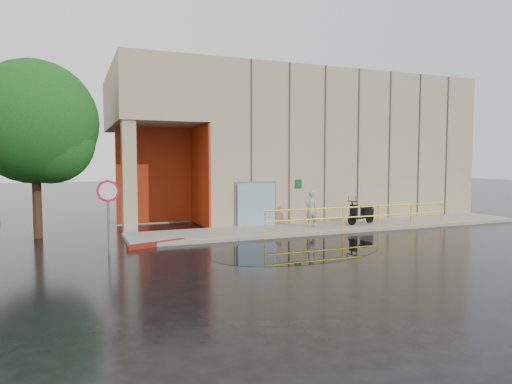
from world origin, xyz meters
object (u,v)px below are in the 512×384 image
scooter (362,208)px  red_curb (157,244)px  tree_near (39,127)px  person (311,209)px  stop_sign (108,200)px

scooter → red_curb: 10.29m
scooter → tree_near: (-14.33, 2.36, 3.69)m
red_curb → tree_near: tree_near is taller
person → scooter: size_ratio=0.91×
tree_near → scooter: bearing=-9.4°
red_curb → tree_near: size_ratio=0.32×
person → red_curb: size_ratio=0.71×
stop_sign → red_curb: (1.80, 1.02, -1.81)m
stop_sign → tree_near: (-2.35, 4.70, 2.75)m
person → red_curb: 7.61m
person → tree_near: 12.34m
person → red_curb: person is taller
scooter → stop_sign: 12.24m
stop_sign → tree_near: 5.93m
tree_near → red_curb: bearing=-41.6°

